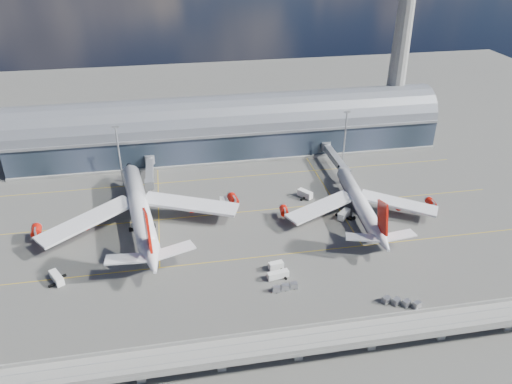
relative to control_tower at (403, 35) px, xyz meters
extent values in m
plane|color=#474744|center=(-85.00, -83.00, -51.64)|extent=(500.00, 500.00, 0.00)
cube|color=gold|center=(-85.00, -93.00, -51.63)|extent=(200.00, 0.25, 0.01)
cube|color=gold|center=(-85.00, -63.00, -51.63)|extent=(200.00, 0.25, 0.01)
cube|color=gold|center=(-85.00, -33.00, -51.63)|extent=(200.00, 0.25, 0.01)
cube|color=gold|center=(-120.00, -53.00, -51.63)|extent=(0.25, 80.00, 0.01)
cube|color=gold|center=(-50.00, -53.00, -51.63)|extent=(0.25, 80.00, 0.01)
cube|color=#1F2934|center=(-85.00, -5.00, -44.64)|extent=(200.00, 28.00, 14.00)
cylinder|color=slate|center=(-85.00, -5.00, -37.64)|extent=(200.00, 28.00, 28.00)
cube|color=gray|center=(-85.00, -19.00, -37.64)|extent=(200.00, 1.00, 1.20)
cube|color=gray|center=(-85.00, -5.00, -51.04)|extent=(200.00, 30.00, 1.20)
cube|color=gray|center=(0.00, 0.00, -47.64)|extent=(18.00, 18.00, 8.00)
cone|color=gray|center=(0.00, 0.00, -6.64)|extent=(10.00, 10.00, 90.00)
cube|color=gray|center=(-85.00, -138.00, -46.14)|extent=(220.00, 8.50, 1.20)
cube|color=gray|center=(-85.00, -142.00, -45.04)|extent=(220.00, 0.40, 1.20)
cube|color=gray|center=(-85.00, -134.00, -45.04)|extent=(220.00, 0.40, 1.20)
cube|color=gray|center=(-85.00, -139.50, -45.49)|extent=(220.00, 0.12, 0.12)
cube|color=gray|center=(-85.00, -136.50, -45.49)|extent=(220.00, 0.12, 0.12)
cube|color=gray|center=(-125.00, -138.00, -49.14)|extent=(2.20, 2.20, 5.00)
cube|color=gray|center=(-105.00, -138.00, -49.14)|extent=(2.20, 2.20, 5.00)
cube|color=gray|center=(-85.00, -138.00, -49.14)|extent=(2.20, 2.20, 5.00)
cube|color=gray|center=(-65.00, -138.00, -49.14)|extent=(2.20, 2.20, 5.00)
cube|color=gray|center=(-45.00, -138.00, -49.14)|extent=(2.20, 2.20, 5.00)
cube|color=gray|center=(-25.00, -138.00, -49.14)|extent=(2.20, 2.20, 5.00)
cylinder|color=gray|center=(-135.00, -28.00, -39.14)|extent=(0.70, 0.70, 25.00)
cube|color=gray|center=(-135.00, -28.00, -26.44)|extent=(3.00, 0.40, 1.00)
cylinder|color=gray|center=(-35.00, -28.00, -39.14)|extent=(0.70, 0.70, 25.00)
cube|color=gray|center=(-35.00, -28.00, -26.44)|extent=(3.00, 0.40, 1.00)
cylinder|color=white|center=(-126.60, -63.96, -44.71)|extent=(15.21, 59.64, 7.15)
cone|color=white|center=(-131.13, -31.32, -44.71)|extent=(8.30, 9.83, 7.15)
cone|color=white|center=(-121.77, -98.83, -43.82)|extent=(8.92, 14.25, 7.15)
cube|color=#BB1208|center=(-122.23, -95.51, -35.00)|extent=(2.61, 13.33, 14.79)
cube|color=white|center=(-144.81, -68.74, -45.61)|extent=(34.40, 28.34, 2.89)
cube|color=white|center=(-107.78, -63.61, -45.61)|extent=(36.88, 20.77, 2.89)
cylinder|color=#BB1208|center=(-145.80, -66.63, -47.62)|extent=(4.31, 6.02, 3.57)
cylinder|color=#BB1208|center=(-162.26, -68.91, -47.62)|extent=(4.31, 6.02, 3.57)
cylinder|color=#BB1208|center=(-107.40, -61.30, -47.62)|extent=(4.31, 6.02, 3.57)
cylinder|color=#BB1208|center=(-90.95, -59.02, -47.62)|extent=(4.31, 6.02, 3.57)
cylinder|color=gray|center=(-129.47, -43.28, -49.96)|extent=(0.56, 0.56, 3.35)
cylinder|color=gray|center=(-129.53, -68.88, -49.96)|extent=(0.67, 0.67, 3.35)
cylinder|color=gray|center=(-122.45, -67.90, -49.96)|extent=(0.67, 0.67, 3.35)
cylinder|color=black|center=(-129.53, -68.88, -51.02)|extent=(2.66, 2.00, 1.67)
cylinder|color=black|center=(-122.45, -67.90, -51.02)|extent=(2.66, 2.00, 1.67)
cylinder|color=white|center=(-44.08, -72.07, -45.98)|extent=(9.13, 46.67, 5.56)
cone|color=white|center=(-42.07, -46.08, -45.98)|extent=(6.14, 8.08, 5.56)
cone|color=white|center=(-46.24, -99.97, -45.21)|extent=(6.43, 11.90, 5.56)
cube|color=#BB1208|center=(-46.02, -97.10, -37.92)|extent=(1.56, 11.49, 12.70)
cube|color=white|center=(-59.20, -72.82, -46.75)|extent=(29.58, 18.60, 2.38)
cube|color=white|center=(-29.26, -75.14, -46.75)|extent=(28.53, 21.99, 2.38)
cylinder|color=black|center=(-44.08, -72.07, -47.51)|extent=(7.93, 41.86, 4.73)
cylinder|color=#BB1208|center=(-59.61, -70.86, -48.47)|extent=(3.43, 5.02, 3.07)
cylinder|color=#BB1208|center=(-72.92, -69.83, -48.47)|extent=(3.43, 5.02, 3.07)
cylinder|color=#BB1208|center=(-28.55, -73.27, -48.47)|extent=(3.43, 5.02, 3.07)
cylinder|color=#BB1208|center=(-15.24, -74.30, -48.47)|extent=(3.43, 5.02, 3.07)
cylinder|color=gray|center=(-42.82, -55.77, -50.20)|extent=(0.48, 0.48, 2.88)
cylinder|color=gray|center=(-47.44, -75.65, -50.20)|extent=(0.58, 0.58, 2.88)
cylinder|color=gray|center=(-41.32, -76.13, -50.20)|extent=(0.58, 0.58, 2.88)
cylinder|color=black|center=(-47.44, -75.65, -51.11)|extent=(2.21, 1.60, 1.44)
cylinder|color=black|center=(-41.32, -76.13, -51.11)|extent=(2.21, 1.60, 1.44)
cube|color=gray|center=(-123.10, -31.00, -46.44)|extent=(3.00, 24.00, 3.00)
cube|color=gray|center=(-123.10, -43.00, -46.44)|extent=(3.60, 3.60, 3.40)
cylinder|color=gray|center=(-123.10, -19.00, -46.44)|extent=(4.40, 4.40, 4.00)
cylinder|color=gray|center=(-123.10, -43.00, -49.94)|extent=(0.50, 0.50, 3.40)
cylinder|color=black|center=(-123.10, -43.00, -51.29)|extent=(1.40, 0.80, 0.80)
cube|color=gray|center=(-40.58, -33.00, -46.44)|extent=(3.00, 28.00, 3.00)
cube|color=gray|center=(-40.58, -47.00, -46.44)|extent=(3.60, 3.60, 3.40)
cylinder|color=gray|center=(-40.58, -19.00, -46.44)|extent=(4.40, 4.40, 4.00)
cylinder|color=gray|center=(-40.58, -47.00, -49.94)|extent=(0.50, 0.50, 3.40)
cylinder|color=black|center=(-40.58, -47.00, -51.29)|extent=(1.40, 0.80, 0.80)
cube|color=silver|center=(-151.82, -94.50, -50.03)|extent=(5.49, 7.25, 2.61)
cylinder|color=black|center=(-150.71, -92.55, -51.18)|extent=(2.63, 2.03, 0.90)
cylinder|color=black|center=(-152.94, -96.46, -51.18)|extent=(2.63, 2.03, 0.90)
cube|color=silver|center=(-82.65, -100.58, -50.13)|extent=(5.00, 2.92, 2.44)
cylinder|color=black|center=(-81.17, -100.83, -51.21)|extent=(1.23, 2.46, 0.85)
cylinder|color=black|center=(-84.13, -100.32, -51.21)|extent=(1.23, 2.46, 0.85)
cube|color=silver|center=(-82.98, -105.15, -50.25)|extent=(7.16, 3.17, 2.25)
cylinder|color=black|center=(-80.80, -105.54, -51.25)|extent=(1.14, 2.27, 0.78)
cylinder|color=black|center=(-85.16, -104.76, -51.25)|extent=(1.14, 2.27, 0.78)
cube|color=silver|center=(-50.48, -74.37, -49.95)|extent=(6.17, 6.22, 2.74)
cylinder|color=black|center=(-51.90, -72.92, -51.16)|extent=(2.55, 2.53, 0.95)
cylinder|color=black|center=(-49.06, -75.81, -51.16)|extent=(2.55, 2.53, 0.95)
cube|color=silver|center=(-94.61, -57.84, -49.81)|extent=(2.96, 5.85, 2.97)
cylinder|color=black|center=(-94.72, -56.02, -51.12)|extent=(2.91, 1.19, 1.03)
cylinder|color=black|center=(-94.51, -59.67, -51.12)|extent=(2.91, 1.19, 1.03)
cube|color=silver|center=(-60.87, -56.25, -49.93)|extent=(5.73, 6.62, 2.77)
cylinder|color=black|center=(-59.67, -54.59, -51.16)|extent=(2.72, 2.34, 0.96)
cylinder|color=black|center=(-62.06, -57.92, -51.16)|extent=(2.72, 2.34, 0.96)
cube|color=gray|center=(-84.88, -111.42, -51.36)|extent=(2.85, 2.09, 0.33)
cube|color=#A5A5AA|center=(-84.88, -111.42, -50.48)|extent=(2.40, 1.92, 1.66)
cube|color=gray|center=(-82.03, -111.06, -51.36)|extent=(2.85, 2.09, 0.33)
cube|color=#A5A5AA|center=(-82.03, -111.06, -50.48)|extent=(2.40, 1.92, 1.66)
cube|color=gray|center=(-79.18, -110.70, -51.36)|extent=(2.85, 2.09, 0.33)
cube|color=#A5A5AA|center=(-79.18, -110.70, -50.48)|extent=(2.40, 1.92, 1.66)
cube|color=gray|center=(-53.69, -122.03, -51.36)|extent=(3.19, 2.76, 0.34)
cube|color=#A5A5AA|center=(-53.69, -122.03, -50.46)|extent=(2.74, 2.47, 1.68)
cube|color=gray|center=(-51.05, -123.26, -51.36)|extent=(3.19, 2.76, 0.34)
cube|color=#A5A5AA|center=(-51.05, -123.26, -50.46)|extent=(2.74, 2.47, 1.68)
cube|color=gray|center=(-48.41, -124.49, -51.36)|extent=(3.19, 2.76, 0.34)
cube|color=#A5A5AA|center=(-48.41, -124.49, -50.46)|extent=(2.74, 2.47, 1.68)
cube|color=gray|center=(-45.77, -125.72, -51.36)|extent=(3.19, 2.76, 0.34)
cube|color=#A5A5AA|center=(-45.77, -125.72, -50.46)|extent=(2.74, 2.47, 1.68)
camera|label=1|loc=(-112.35, -227.47, 49.33)|focal=35.00mm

